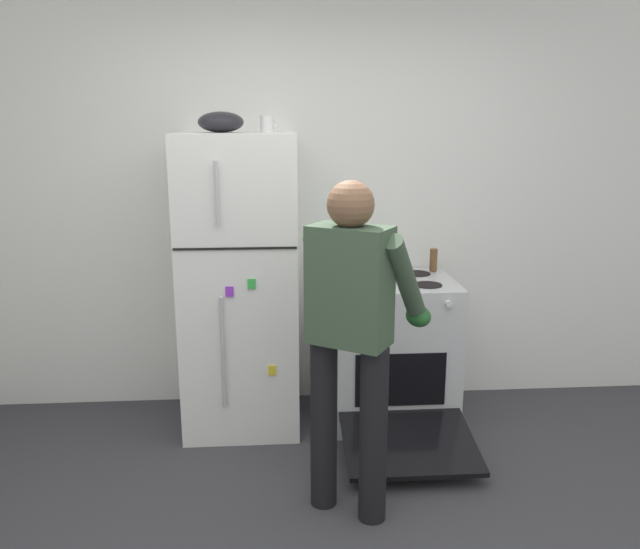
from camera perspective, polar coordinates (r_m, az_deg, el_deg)
kitchen_wall_back at (r=4.14m, az=-0.74°, el=6.77°), size 6.00×0.10×2.70m
refrigerator at (r=3.85m, az=-7.20°, el=-0.83°), size 0.68×0.72×1.78m
stove_range at (r=4.03m, az=6.43°, el=-6.86°), size 0.76×1.21×0.90m
person_cook at (r=2.91m, az=2.94°, el=-4.26°), size 0.65×0.68×1.60m
red_pot at (r=3.82m, az=4.36°, el=0.12°), size 0.37×0.27×0.10m
coffee_mug at (r=3.78m, az=-4.75°, el=13.33°), size 0.11×0.08×0.10m
pepper_mill at (r=4.15m, az=10.16°, el=1.30°), size 0.05×0.05×0.14m
mixing_bowl at (r=3.74m, az=-8.90°, el=13.38°), size 0.26×0.26×0.12m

